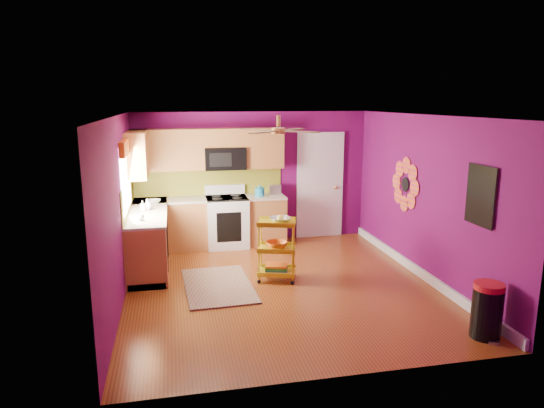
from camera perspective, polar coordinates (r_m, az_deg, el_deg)
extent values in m
plane|color=#672E10|center=(7.34, 1.06, -9.56)|extent=(5.00, 5.00, 0.00)
cube|color=#620B54|center=(9.39, -2.30, 3.17)|extent=(4.50, 0.04, 2.50)
cube|color=#620B54|center=(4.65, 8.00, -6.31)|extent=(4.50, 0.04, 2.50)
cube|color=#620B54|center=(6.84, -17.60, -0.77)|extent=(0.04, 5.00, 2.50)
cube|color=#620B54|center=(7.78, 17.48, 0.74)|extent=(0.04, 5.00, 2.50)
cube|color=silver|center=(6.82, 1.14, 10.36)|extent=(4.50, 5.00, 0.04)
cube|color=white|center=(8.07, 16.76, -7.51)|extent=(0.05, 4.90, 0.14)
cube|color=brown|center=(8.32, -14.30, -4.02)|extent=(0.60, 2.30, 0.90)
cube|color=brown|center=(9.15, -7.20, -2.26)|extent=(2.80, 0.60, 0.90)
cube|color=beige|center=(8.21, -14.47, -0.87)|extent=(0.63, 2.30, 0.04)
cube|color=beige|center=(9.05, -7.28, 0.62)|extent=(2.80, 0.63, 0.04)
cube|color=black|center=(8.44, -14.16, -6.63)|extent=(0.54, 2.30, 0.10)
cube|color=black|center=(9.26, -7.13, -4.66)|extent=(2.80, 0.54, 0.10)
cube|color=white|center=(9.15, -5.31, -2.16)|extent=(0.76, 0.66, 0.92)
cube|color=black|center=(9.05, -5.37, 0.69)|extent=(0.76, 0.62, 0.03)
cube|color=white|center=(9.30, -5.58, 1.72)|extent=(0.76, 0.06, 0.18)
cube|color=black|center=(8.84, -5.07, -2.74)|extent=(0.45, 0.02, 0.55)
cube|color=brown|center=(9.02, -12.22, 6.23)|extent=(1.32, 0.33, 0.75)
cube|color=brown|center=(9.18, -0.98, 6.60)|extent=(0.72, 0.33, 0.75)
cube|color=brown|center=(9.06, -5.63, 7.76)|extent=(0.76, 0.33, 0.34)
cube|color=brown|center=(8.56, -15.56, 5.75)|extent=(0.33, 1.30, 0.75)
cube|color=black|center=(9.06, -5.55, 5.35)|extent=(0.76, 0.38, 0.40)
cube|color=olive|center=(9.28, -7.47, 2.63)|extent=(2.80, 0.01, 0.51)
cube|color=olive|center=(8.17, -16.60, 0.93)|extent=(0.01, 2.30, 0.51)
cube|color=white|center=(7.82, -16.86, 3.06)|extent=(0.03, 1.20, 1.00)
cube|color=#D45D12|center=(7.76, -16.85, 6.50)|extent=(0.08, 1.35, 0.22)
cube|color=white|center=(9.71, 5.63, 2.07)|extent=(0.85, 0.04, 2.05)
cube|color=white|center=(9.69, 5.66, 2.05)|extent=(0.95, 0.02, 2.15)
sphere|color=#BF8C3F|center=(9.76, 7.52, 1.93)|extent=(0.07, 0.07, 0.07)
cylinder|color=black|center=(8.27, 15.40, 2.22)|extent=(0.01, 0.24, 0.24)
cube|color=teal|center=(6.55, 23.41, 0.91)|extent=(0.03, 0.52, 0.72)
cube|color=black|center=(6.54, 23.30, 0.91)|extent=(0.01, 0.56, 0.76)
cylinder|color=#BF8C3F|center=(7.02, 0.77, 9.75)|extent=(0.06, 0.06, 0.16)
cylinder|color=#BF8C3F|center=(7.03, 0.77, 8.61)|extent=(0.20, 0.20, 0.08)
cube|color=#4C2D19|center=(7.35, 2.38, 8.76)|extent=(0.47, 0.47, 0.01)
cube|color=#4C2D19|center=(7.24, -1.80, 8.71)|extent=(0.47, 0.47, 0.01)
cube|color=#4C2D19|center=(6.71, -1.00, 8.44)|extent=(0.47, 0.47, 0.01)
cube|color=#4C2D19|center=(6.83, 3.49, 8.49)|extent=(0.47, 0.47, 0.01)
cube|color=#321710|center=(7.35, -6.36, -9.50)|extent=(1.04, 1.62, 0.02)
cylinder|color=gold|center=(7.25, -1.56, -5.78)|extent=(0.02, 0.02, 0.88)
cylinder|color=gold|center=(7.22, 2.45, -5.88)|extent=(0.02, 0.02, 0.88)
cylinder|color=gold|center=(7.59, -1.26, -4.97)|extent=(0.02, 0.02, 0.88)
cylinder|color=gold|center=(7.55, 2.57, -5.06)|extent=(0.02, 0.02, 0.88)
sphere|color=black|center=(7.41, -1.54, -9.09)|extent=(0.06, 0.06, 0.06)
sphere|color=black|center=(7.37, 2.42, -9.21)|extent=(0.06, 0.06, 0.06)
sphere|color=black|center=(7.73, -1.25, -8.15)|extent=(0.06, 0.06, 0.06)
sphere|color=black|center=(7.70, 2.54, -8.26)|extent=(0.06, 0.06, 0.06)
cube|color=gold|center=(7.28, 0.55, -2.27)|extent=(0.66, 0.56, 0.03)
cube|color=gold|center=(7.39, 0.55, -5.30)|extent=(0.66, 0.56, 0.03)
cube|color=gold|center=(7.51, 0.54, -8.01)|extent=(0.66, 0.56, 0.03)
imported|color=beige|center=(7.27, 0.96, -1.87)|extent=(0.39, 0.39, 0.08)
sphere|color=yellow|center=(7.26, 0.96, -1.69)|extent=(0.10, 0.10, 0.10)
imported|color=#D45D12|center=(7.37, 0.55, -4.81)|extent=(0.40, 0.40, 0.10)
cube|color=navy|center=(7.50, 0.54, -7.75)|extent=(0.39, 0.33, 0.04)
cube|color=#267233|center=(7.49, 0.54, -7.47)|extent=(0.39, 0.33, 0.04)
cube|color=#D45D12|center=(7.48, 0.54, -7.23)|extent=(0.39, 0.33, 0.03)
cylinder|color=black|center=(6.26, 23.93, -11.67)|extent=(0.46, 0.46, 0.59)
cylinder|color=#B3191F|center=(6.14, 24.20, -8.83)|extent=(0.35, 0.35, 0.07)
cube|color=beige|center=(6.25, 24.64, -14.61)|extent=(0.13, 0.10, 0.03)
cylinder|color=#15709D|center=(9.10, -1.46, 1.43)|extent=(0.18, 0.18, 0.16)
sphere|color=#15709D|center=(9.09, -1.46, 2.05)|extent=(0.06, 0.06, 0.06)
cube|color=beige|center=(9.32, 0.33, 1.74)|extent=(0.22, 0.15, 0.18)
imported|color=#EA3F72|center=(8.18, -14.97, -0.18)|extent=(0.08, 0.08, 0.17)
imported|color=white|center=(8.23, -14.43, -0.04)|extent=(0.14, 0.14, 0.18)
imported|color=white|center=(8.78, -13.69, 0.33)|extent=(0.23, 0.23, 0.06)
imported|color=white|center=(7.52, -15.26, -1.54)|extent=(0.12, 0.12, 0.10)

